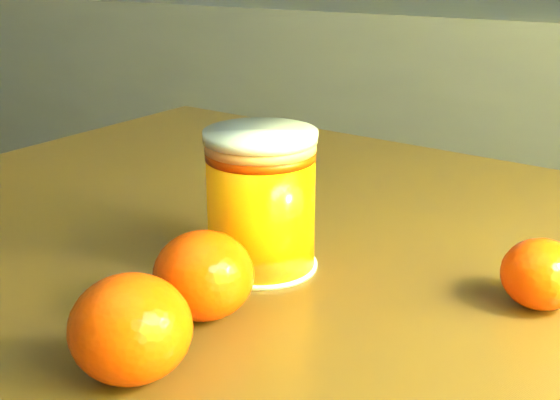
% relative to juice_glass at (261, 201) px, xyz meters
% --- Properties ---
extents(kitchen_counter, '(3.15, 0.60, 0.90)m').
position_rel_juice_glass_xyz_m(kitchen_counter, '(-0.81, 1.20, -0.41)').
color(kitchen_counter, '#55545A').
rests_on(kitchen_counter, ground).
extents(juice_glass, '(0.09, 0.09, 0.11)m').
position_rel_juice_glass_xyz_m(juice_glass, '(0.00, 0.00, 0.00)').
color(juice_glass, orange).
rests_on(juice_glass, table).
extents(orange_front, '(0.07, 0.07, 0.06)m').
position_rel_juice_glass_xyz_m(orange_front, '(0.00, -0.09, -0.02)').
color(orange_front, '#FF4405').
rests_on(orange_front, table).
extents(orange_back, '(0.06, 0.06, 0.05)m').
position_rel_juice_glass_xyz_m(orange_back, '(0.20, 0.02, -0.03)').
color(orange_back, '#FF4405').
rests_on(orange_back, table).
extents(orange_extra, '(0.09, 0.09, 0.06)m').
position_rel_juice_glass_xyz_m(orange_extra, '(0.00, -0.17, -0.02)').
color(orange_extra, '#FF4405').
rests_on(orange_extra, table).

